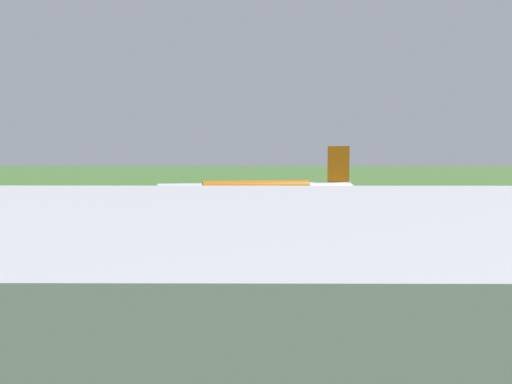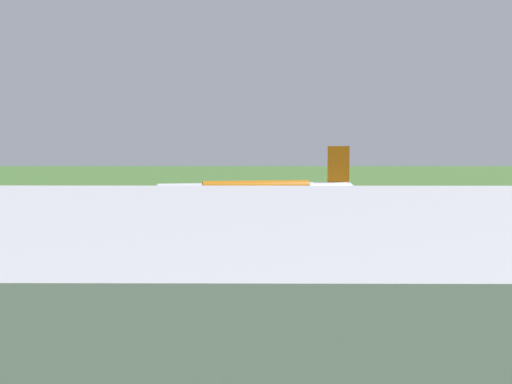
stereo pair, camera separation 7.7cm
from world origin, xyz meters
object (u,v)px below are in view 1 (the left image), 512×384
(airliner_parked_mid, at_px, (391,230))
(service_car_ops, at_px, (77,220))
(traffic_cone_orange, at_px, (330,197))
(airliner_main, at_px, (258,193))
(service_truck_baggage, at_px, (469,218))
(no_stopping_sign, at_px, (342,193))
(service_car_followme, at_px, (92,228))

(airliner_parked_mid, distance_m, service_car_ops, 67.81)
(service_car_ops, relative_size, traffic_cone_orange, 8.28)
(airliner_main, xyz_separation_m, airliner_parked_mid, (-18.75, 69.29, -0.42))
(service_truck_baggage, bearing_deg, no_stopping_sign, -77.31)
(service_car_followme, xyz_separation_m, service_car_ops, (6.39, -12.52, 0.00))
(no_stopping_sign, bearing_deg, service_truck_baggage, 102.69)
(service_truck_baggage, relative_size, service_car_ops, 1.32)
(airliner_parked_mid, distance_m, traffic_cone_orange, 109.23)
(airliner_main, xyz_separation_m, service_truck_baggage, (-42.28, 30.23, -2.95))
(no_stopping_sign, bearing_deg, airliner_main, 58.09)
(no_stopping_sign, bearing_deg, service_car_followme, 56.39)
(airliner_parked_mid, xyz_separation_m, service_car_ops, (54.90, -39.68, -3.09))
(service_car_followme, relative_size, traffic_cone_orange, 8.31)
(airliner_parked_mid, relative_size, service_car_ops, 10.82)
(airliner_main, bearing_deg, service_car_ops, 39.32)
(service_truck_baggage, relative_size, traffic_cone_orange, 10.92)
(airliner_main, relative_size, service_car_ops, 11.82)
(service_truck_baggage, xyz_separation_m, traffic_cone_orange, (20.16, -70.06, -1.13))
(service_truck_baggage, distance_m, service_car_followme, 73.02)
(service_car_followme, bearing_deg, no_stopping_sign, -123.61)
(airliner_main, distance_m, service_truck_baggage, 52.06)
(airliner_main, bearing_deg, traffic_cone_orange, -119.04)
(no_stopping_sign, bearing_deg, airliner_parked_mid, 86.24)
(no_stopping_sign, xyz_separation_m, traffic_cone_orange, (3.94, 2.01, -1.09))
(airliner_parked_mid, height_order, traffic_cone_orange, airliner_parked_mid)
(airliner_main, relative_size, service_car_followme, 11.79)
(service_car_ops, height_order, traffic_cone_orange, service_car_ops)
(service_truck_baggage, distance_m, traffic_cone_orange, 72.92)
(service_car_ops, height_order, no_stopping_sign, no_stopping_sign)
(airliner_parked_mid, xyz_separation_m, no_stopping_sign, (-7.30, -111.13, -2.56))
(service_truck_baggage, height_order, no_stopping_sign, service_truck_baggage)
(airliner_main, bearing_deg, no_stopping_sign, -121.91)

